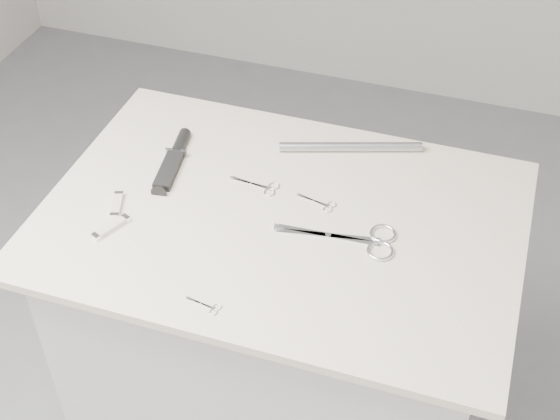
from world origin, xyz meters
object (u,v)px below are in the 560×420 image
(embroidery_scissors_a, at_px, (262,187))
(pocket_knife_b, at_px, (117,205))
(embroidery_scissors_b, at_px, (321,204))
(tiny_scissors, at_px, (207,306))
(sheathed_knife, at_px, (174,158))
(plinth, at_px, (281,355))
(metal_rail, at_px, (351,147))
(pocket_knife_a, at_px, (111,227))
(large_shears, at_px, (362,240))

(embroidery_scissors_a, xyz_separation_m, pocket_knife_b, (-0.27, -0.16, 0.00))
(embroidery_scissors_a, xyz_separation_m, embroidery_scissors_b, (0.14, -0.01, -0.00))
(embroidery_scissors_b, distance_m, tiny_scissors, 0.36)
(sheathed_knife, xyz_separation_m, pocket_knife_b, (-0.05, -0.19, -0.00))
(embroidery_scissors_b, bearing_deg, tiny_scissors, -96.62)
(plinth, height_order, metal_rail, metal_rail)
(pocket_knife_b, bearing_deg, sheathed_knife, -34.21)
(embroidery_scissors_b, height_order, pocket_knife_a, pocket_knife_a)
(sheathed_knife, bearing_deg, embroidery_scissors_a, -105.73)
(embroidery_scissors_a, relative_size, metal_rail, 0.34)
(large_shears, distance_m, pocket_knife_b, 0.52)
(plinth, relative_size, metal_rail, 2.74)
(plinth, height_order, pocket_knife_a, pocket_knife_a)
(embroidery_scissors_b, bearing_deg, sheathed_knife, -173.89)
(embroidery_scissors_a, xyz_separation_m, tiny_scissors, (0.02, -0.36, -0.00))
(pocket_knife_a, bearing_deg, embroidery_scissors_b, -36.77)
(large_shears, relative_size, metal_rail, 0.75)
(sheathed_knife, bearing_deg, embroidery_scissors_b, -105.22)
(plinth, bearing_deg, embroidery_scissors_b, 40.52)
(metal_rail, bearing_deg, sheathed_knife, -156.58)
(embroidery_scissors_a, height_order, metal_rail, metal_rail)
(sheathed_knife, relative_size, metal_rail, 0.64)
(pocket_knife_a, bearing_deg, pocket_knife_b, 41.99)
(sheathed_knife, bearing_deg, plinth, -117.99)
(embroidery_scissors_a, bearing_deg, pocket_knife_b, -143.63)
(sheathed_knife, height_order, pocket_knife_a, sheathed_knife)
(plinth, distance_m, embroidery_scissors_a, 0.48)
(plinth, xyz_separation_m, pocket_knife_a, (-0.32, -0.15, 0.48))
(large_shears, height_order, tiny_scissors, large_shears)
(embroidery_scissors_a, distance_m, pocket_knife_b, 0.31)
(pocket_knife_a, bearing_deg, embroidery_scissors_a, -23.31)
(pocket_knife_b, bearing_deg, metal_rail, -69.77)
(large_shears, xyz_separation_m, pocket_knife_a, (-0.50, -0.13, 0.00))
(pocket_knife_a, xyz_separation_m, metal_rail, (0.40, 0.41, 0.01))
(sheathed_knife, bearing_deg, pocket_knife_a, 164.90)
(tiny_scissors, distance_m, pocket_knife_b, 0.35)
(pocket_knife_b, distance_m, metal_rail, 0.55)
(embroidery_scissors_a, xyz_separation_m, metal_rail, (0.15, 0.19, 0.01))
(tiny_scissors, xyz_separation_m, metal_rail, (0.13, 0.55, 0.01))
(pocket_knife_a, xyz_separation_m, pocket_knife_b, (-0.02, 0.07, -0.00))
(plinth, relative_size, sheathed_knife, 4.27)
(pocket_knife_a, bearing_deg, tiny_scissors, -91.70)
(embroidery_scissors_b, relative_size, pocket_knife_b, 1.13)
(pocket_knife_b, bearing_deg, large_shears, -102.44)
(sheathed_knife, height_order, pocket_knife_b, sheathed_knife)
(pocket_knife_b, bearing_deg, plinth, -95.33)
(embroidery_scissors_a, bearing_deg, embroidery_scissors_b, 0.32)
(tiny_scissors, relative_size, metal_rail, 0.22)
(pocket_knife_b, relative_size, metal_rail, 0.24)
(embroidery_scissors_a, bearing_deg, large_shears, -15.12)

